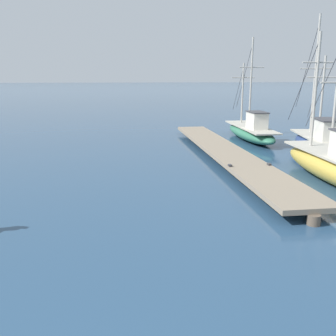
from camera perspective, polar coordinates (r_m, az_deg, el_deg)
floating_dock at (r=18.64m, az=8.48°, el=2.43°), size 1.91×17.23×0.53m
fishing_boat_0 at (r=24.33m, az=12.18°, el=5.39°), size 1.79×7.46×6.11m
fishing_boat_1 at (r=15.61m, az=23.58°, el=0.44°), size 1.57×7.89×5.60m
fishing_boat_4 at (r=20.72m, az=21.66°, el=3.55°), size 2.88×7.93×6.95m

